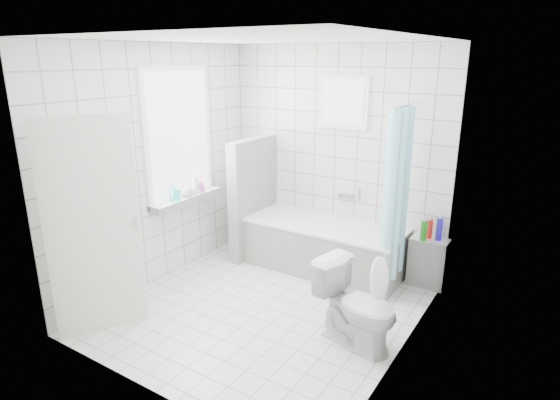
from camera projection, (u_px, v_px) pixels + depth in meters
The scene contains 19 objects.
ground at pixel (266, 307), 4.78m from camera, with size 3.00×3.00×0.00m, color white.
ceiling at pixel (263, 39), 4.01m from camera, with size 3.00×3.00×0.00m, color white.
wall_back at pixel (335, 157), 5.60m from camera, with size 2.80×0.02×2.60m, color white.
wall_front at pixel (140, 234), 3.19m from camera, with size 2.80×0.02×2.60m, color white.
wall_left at pixel (159, 167), 5.12m from camera, with size 0.02×3.00×2.60m, color white.
wall_right at pixel (411, 210), 3.68m from camera, with size 0.02×3.00×2.60m, color white.
window_left at pixel (180, 136), 5.25m from camera, with size 0.01×0.90×1.40m, color white.
window_back at pixel (343, 103), 5.32m from camera, with size 0.50×0.01×0.50m, color white.
window_sill at pixel (186, 199), 5.44m from camera, with size 0.18×1.02×0.08m, color white.
door at pixel (93, 229), 4.12m from camera, with size 0.04×0.80×2.00m, color silver.
bathtub at pixel (324, 246), 5.56m from camera, with size 1.86×0.77×0.58m.
partition_wall at pixel (253, 197), 5.89m from camera, with size 0.15×0.85×1.50m, color white.
tiled_ledge at pixel (428, 262), 5.17m from camera, with size 0.40×0.24×0.55m, color white.
toilet at pixel (358, 305), 4.07m from camera, with size 0.42×0.74×0.76m, color white.
curtain_rod at pixel (407, 105), 4.59m from camera, with size 0.02×0.02×0.80m, color silver.
shower_curtain at pixel (395, 196), 4.75m from camera, with size 0.14×0.48×1.78m, color #56DAFF, non-canonical shape.
tub_faucet at pixel (346, 196), 5.61m from camera, with size 0.18×0.06×0.06m, color silver.
sill_bottles at pixel (189, 187), 5.43m from camera, with size 0.20×0.55×0.27m.
ledge_bottles at pixel (431, 230), 5.05m from camera, with size 0.20×0.16×0.25m.
Camera 1 is at (2.41, -3.50, 2.46)m, focal length 30.00 mm.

